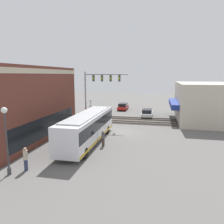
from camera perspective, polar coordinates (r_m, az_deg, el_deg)
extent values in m
plane|color=#605E5B|center=(28.20, 2.52, -5.31)|extent=(120.00, 120.00, 0.00)
cube|color=brown|center=(28.17, -26.48, 2.18)|extent=(16.20, 11.03, 8.21)
cube|color=beige|center=(24.98, -17.30, 10.11)|extent=(16.40, 0.36, 0.50)
cube|color=black|center=(25.55, -16.44, -3.36)|extent=(13.61, 0.12, 2.20)
cube|color=beige|center=(37.93, 22.79, 2.46)|extent=(13.87, 8.10, 6.03)
cube|color=navy|center=(37.41, 15.81, 2.12)|extent=(9.71, 1.20, 0.80)
cube|color=silver|center=(23.65, -6.27, -3.88)|extent=(12.44, 2.55, 2.69)
cube|color=black|center=(23.56, -6.29, -2.93)|extent=(12.19, 2.59, 1.13)
cube|color=gold|center=(23.95, -6.22, -6.61)|extent=(12.19, 2.58, 0.24)
cube|color=#A5A8AA|center=(23.36, -6.33, -0.53)|extent=(10.58, 2.17, 0.12)
cylinder|color=black|center=(27.68, -3.58, -4.54)|extent=(1.00, 2.57, 1.00)
cylinder|color=black|center=(20.05, -10.26, -10.29)|extent=(1.00, 2.57, 1.00)
cylinder|color=gray|center=(32.59, -6.92, 3.60)|extent=(0.20, 0.20, 7.75)
cylinder|color=gray|center=(31.51, -1.50, 9.79)|extent=(0.16, 6.36, 0.16)
cube|color=#284723|center=(32.02, -4.85, 8.78)|extent=(0.30, 0.27, 0.90)
sphere|color=yellow|center=(31.86, -4.94, 8.77)|extent=(0.20, 0.20, 0.20)
cube|color=#284723|center=(31.67, -2.63, 8.79)|extent=(0.30, 0.27, 0.90)
sphere|color=yellow|center=(31.51, -2.71, 8.79)|extent=(0.20, 0.20, 0.20)
cube|color=#284723|center=(31.37, -0.36, 8.79)|extent=(0.30, 0.27, 0.90)
sphere|color=yellow|center=(31.21, -0.42, 8.79)|extent=(0.20, 0.20, 0.20)
cube|color=#284723|center=(31.12, 1.96, 8.78)|extent=(0.30, 0.27, 0.90)
sphere|color=yellow|center=(30.95, 1.90, 8.78)|extent=(0.20, 0.20, 0.20)
cylinder|color=gray|center=(32.32, -5.60, -0.14)|extent=(0.14, 0.14, 3.60)
cube|color=white|center=(32.12, -5.64, 2.14)|extent=(1.41, 0.06, 1.41)
cube|color=white|center=(32.12, -5.64, 2.14)|extent=(1.41, 0.06, 1.41)
cylinder|color=#38383A|center=(32.24, -5.62, 0.73)|extent=(0.08, 0.90, 0.08)
sphere|color=red|center=(32.05, -4.88, 0.69)|extent=(0.28, 0.28, 0.28)
sphere|color=red|center=(32.33, -6.40, 0.74)|extent=(0.28, 0.28, 0.28)
cylinder|color=#38383A|center=(18.38, -25.26, -13.83)|extent=(0.28, 0.28, 0.50)
cylinder|color=#38383A|center=(17.69, -25.74, -7.68)|extent=(0.12, 0.12, 4.61)
sphere|color=white|center=(17.15, -26.36, 0.42)|extent=(0.44, 0.44, 0.44)
cube|color=#332D28|center=(33.96, 4.24, -2.71)|extent=(2.60, 60.00, 0.03)
cube|color=#6B6056|center=(33.25, 4.07, -2.87)|extent=(0.07, 60.00, 0.15)
cube|color=#6B6056|center=(34.64, 4.41, -2.36)|extent=(0.07, 60.00, 0.15)
cube|color=#332D28|center=(37.06, 4.93, -1.67)|extent=(2.60, 60.00, 0.03)
cube|color=#6B6056|center=(36.36, 4.79, -1.79)|extent=(0.07, 60.00, 0.15)
cube|color=#6B6056|center=(37.75, 5.07, -1.37)|extent=(0.07, 60.00, 0.15)
cube|color=silver|center=(38.92, 9.16, -0.48)|extent=(4.34, 1.80, 0.49)
cube|color=black|center=(38.61, 9.17, 0.27)|extent=(2.39, 1.62, 0.61)
cylinder|color=black|center=(40.27, 9.26, -0.41)|extent=(0.64, 1.82, 0.64)
cylinder|color=black|center=(37.63, 9.04, -1.11)|extent=(0.64, 1.82, 0.64)
cube|color=#B21E19|center=(46.06, 2.91, 1.22)|extent=(4.43, 1.80, 0.53)
cube|color=black|center=(45.76, 2.87, 1.91)|extent=(2.44, 1.62, 0.64)
cylinder|color=black|center=(47.43, 3.18, 1.22)|extent=(0.64, 1.82, 0.64)
cylinder|color=black|center=(44.75, 2.62, 0.72)|extent=(0.64, 1.82, 0.64)
cylinder|color=#2D3351|center=(18.51, -21.55, -12.75)|extent=(0.28, 0.28, 0.88)
cylinder|color=#B2A58C|center=(18.23, -21.71, -10.39)|extent=(0.34, 0.34, 0.74)
sphere|color=tan|center=(18.07, -21.81, -8.93)|extent=(0.24, 0.24, 0.24)
cylinder|color=#473828|center=(22.84, -2.29, -7.90)|extent=(0.28, 0.28, 0.79)
cylinder|color=#4C4C51|center=(22.63, -2.31, -6.16)|extent=(0.34, 0.34, 0.66)
sphere|color=tan|center=(22.52, -2.31, -5.09)|extent=(0.21, 0.21, 0.21)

